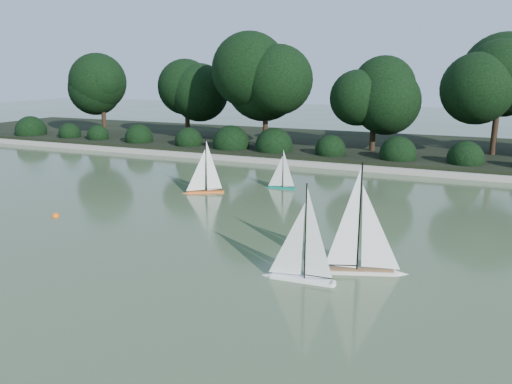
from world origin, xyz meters
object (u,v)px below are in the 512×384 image
sailboat_white_a (296,264)px  sailboat_teal (280,182)px  sailboat_white_b (368,256)px  sailboat_orange (202,184)px  race_buoy (56,217)px

sailboat_white_a → sailboat_teal: sailboat_white_a is taller
sailboat_white_b → sailboat_teal: 5.98m
sailboat_orange → sailboat_teal: size_ratio=1.28×
sailboat_white_b → sailboat_orange: 6.21m
race_buoy → sailboat_white_a: bearing=-10.8°
sailboat_white_a → sailboat_white_b: bearing=36.3°
sailboat_white_b → race_buoy: size_ratio=11.27×
sailboat_white_b → sailboat_teal: bearing=124.2°
sailboat_orange → sailboat_teal: sailboat_orange is taller
sailboat_white_a → sailboat_teal: (-2.41, 5.64, -0.07)m
sailboat_white_b → race_buoy: (-6.92, 0.44, -0.29)m
sailboat_teal → race_buoy: (-3.56, -4.50, -0.19)m
sailboat_white_a → race_buoy: sailboat_white_a is taller
sailboat_white_a → sailboat_orange: bearing=133.3°
sailboat_white_b → sailboat_orange: bearing=144.2°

